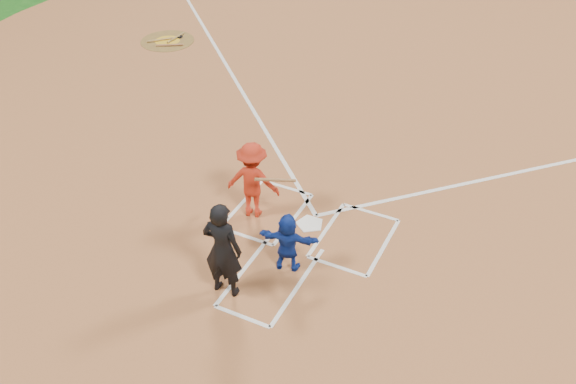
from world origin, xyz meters
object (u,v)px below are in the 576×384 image
at_px(catcher, 287,242).
at_px(batter_at_plate, 253,180).
at_px(on_deck_circle, 167,41).
at_px(umpire, 223,250).
at_px(home_plate, 310,224).

bearing_deg(catcher, batter_at_plate, -53.63).
height_order(on_deck_circle, catcher, catcher).
relative_size(catcher, umpire, 0.63).
height_order(catcher, umpire, umpire).
height_order(home_plate, batter_at_plate, batter_at_plate).
bearing_deg(catcher, on_deck_circle, -56.80).
height_order(home_plate, umpire, umpire).
xyz_separation_m(home_plate, catcher, (0.15, -1.33, 0.60)).
bearing_deg(batter_at_plate, umpire, -74.21).
bearing_deg(catcher, home_plate, -96.90).
relative_size(home_plate, on_deck_circle, 0.35).
xyz_separation_m(on_deck_circle, catcher, (8.06, -7.63, 0.61)).
distance_m(on_deck_circle, umpire, 11.39).
relative_size(umpire, batter_at_plate, 1.16).
relative_size(on_deck_circle, batter_at_plate, 1.01).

